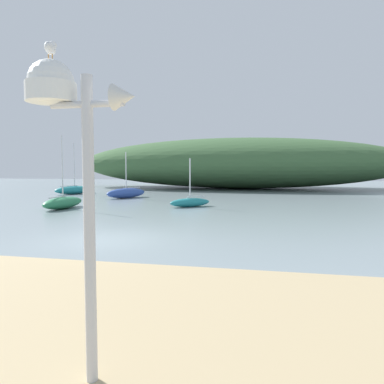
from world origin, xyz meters
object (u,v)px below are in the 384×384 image
(sailboat_far_left, at_px, (126,193))
(sailboat_west_reach, at_px, (75,190))
(mast_structure, at_px, (65,117))
(sailboat_east_reach, at_px, (190,202))
(sailboat_off_point, at_px, (63,203))
(seagull_on_radar, at_px, (51,47))

(sailboat_far_left, bearing_deg, sailboat_west_reach, 153.80)
(sailboat_west_reach, bearing_deg, mast_structure, -60.42)
(sailboat_east_reach, xyz_separation_m, sailboat_west_reach, (-12.87, 8.63, 0.09))
(sailboat_west_reach, relative_size, sailboat_off_point, 1.08)
(sailboat_off_point, bearing_deg, mast_structure, -58.49)
(sailboat_off_point, bearing_deg, sailboat_east_reach, 18.99)
(sailboat_east_reach, distance_m, sailboat_far_left, 8.49)
(sailboat_west_reach, bearing_deg, sailboat_far_left, -26.20)
(mast_structure, distance_m, seagull_on_radar, 0.73)
(mast_structure, distance_m, sailboat_off_point, 19.51)
(sailboat_east_reach, xyz_separation_m, sailboat_off_point, (-7.30, -2.51, 0.07))
(seagull_on_radar, xyz_separation_m, sailboat_far_left, (-9.14, 24.46, -3.31))
(seagull_on_radar, distance_m, sailboat_west_reach, 31.84)
(sailboat_west_reach, distance_m, sailboat_far_left, 7.12)
(sailboat_east_reach, bearing_deg, sailboat_west_reach, 146.17)
(sailboat_west_reach, bearing_deg, seagull_on_radar, -60.65)
(seagull_on_radar, height_order, sailboat_east_reach, seagull_on_radar)
(sailboat_west_reach, xyz_separation_m, sailboat_far_left, (6.38, -3.14, 0.02))
(sailboat_off_point, height_order, sailboat_far_left, sailboat_off_point)
(mast_structure, height_order, sailboat_far_left, sailboat_far_left)
(seagull_on_radar, bearing_deg, sailboat_off_point, 121.14)
(sailboat_west_reach, bearing_deg, sailboat_east_reach, -33.83)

